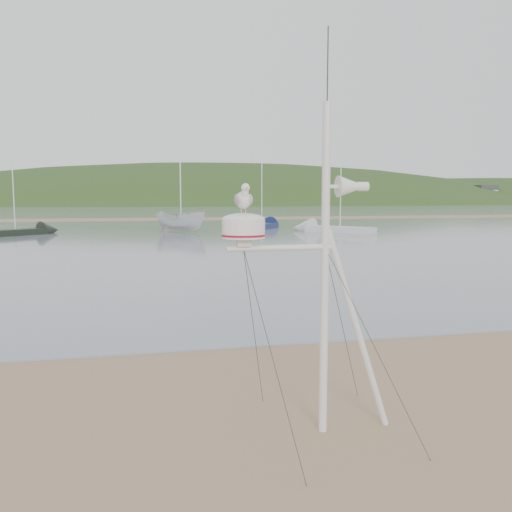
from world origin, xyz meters
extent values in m
plane|color=#8E6F52|center=(0.00, 0.00, 0.00)|extent=(560.00, 560.00, 0.00)
cube|color=slate|center=(0.00, 132.00, 0.02)|extent=(560.00, 256.00, 0.04)
cube|color=#8E6F52|center=(0.00, 70.00, 0.07)|extent=(560.00, 7.00, 0.07)
ellipsoid|color=#233B18|center=(40.00, 235.00, -22.00)|extent=(400.00, 180.00, 80.00)
ellipsoid|color=#233B18|center=(180.00, 235.00, -15.40)|extent=(300.00, 135.00, 56.00)
cube|color=silver|center=(-36.00, 196.00, 4.00)|extent=(8.40, 6.30, 8.00)
cube|color=silver|center=(-10.00, 196.00, 4.00)|extent=(8.40, 6.30, 8.00)
cube|color=silver|center=(16.00, 196.00, 4.00)|extent=(8.40, 6.30, 8.00)
cube|color=silver|center=(42.00, 196.00, 4.00)|extent=(8.40, 6.30, 8.00)
cube|color=silver|center=(68.00, 196.00, 4.00)|extent=(8.40, 6.30, 8.00)
cube|color=silver|center=(94.00, 196.00, 4.00)|extent=(8.40, 6.30, 8.00)
cube|color=silver|center=(120.00, 196.00, 4.00)|extent=(8.40, 6.30, 8.00)
cube|color=silver|center=(146.00, 196.00, 4.00)|extent=(8.40, 6.30, 8.00)
cylinder|color=silver|center=(3.08, -0.16, 2.18)|extent=(0.11, 0.11, 4.36)
cylinder|color=silver|center=(3.55, -0.16, 1.42)|extent=(1.01, 0.09, 2.86)
cylinder|color=silver|center=(2.48, -0.16, 2.51)|extent=(1.42, 0.08, 0.08)
cylinder|color=#2D382D|center=(3.08, -0.16, 4.79)|extent=(0.02, 0.02, 0.98)
cube|color=silver|center=(1.99, -0.16, 2.59)|extent=(0.17, 0.17, 0.10)
cylinder|color=white|center=(1.99, -0.16, 2.76)|extent=(0.54, 0.54, 0.24)
cylinder|color=maroon|center=(1.99, -0.16, 2.67)|extent=(0.56, 0.56, 0.03)
ellipsoid|color=white|center=(1.99, -0.16, 2.88)|extent=(0.54, 0.54, 0.15)
cone|color=white|center=(3.39, -0.16, 3.29)|extent=(0.28, 0.28, 0.28)
cylinder|color=white|center=(3.58, -0.16, 3.29)|extent=(0.15, 0.12, 0.12)
cube|color=silver|center=(3.19, -0.16, 3.29)|extent=(0.22, 0.04, 0.04)
cylinder|color=tan|center=(1.97, -0.16, 2.99)|extent=(0.01, 0.01, 0.08)
cylinder|color=tan|center=(2.02, -0.16, 2.99)|extent=(0.01, 0.01, 0.08)
ellipsoid|color=white|center=(1.99, -0.16, 3.12)|extent=(0.19, 0.29, 0.22)
ellipsoid|color=#A0A3A8|center=(1.91, -0.17, 3.12)|extent=(0.06, 0.24, 0.14)
ellipsoid|color=#A0A3A8|center=(2.08, -0.17, 3.12)|extent=(0.06, 0.24, 0.14)
cone|color=white|center=(1.99, -0.01, 3.09)|extent=(0.10, 0.09, 0.10)
ellipsoid|color=white|center=(1.99, -0.27, 3.21)|extent=(0.09, 0.09, 0.13)
sphere|color=white|center=(1.99, -0.30, 3.27)|extent=(0.10, 0.10, 0.10)
cone|color=gold|center=(1.99, -0.35, 3.26)|extent=(0.02, 0.05, 0.02)
imported|color=silver|center=(4.71, 40.83, 2.59)|extent=(2.75, 2.74, 5.11)
cube|color=#16214E|center=(12.93, 44.84, 0.29)|extent=(4.40, 5.39, 0.50)
cone|color=#16214E|center=(14.84, 47.68, 0.29)|extent=(2.46, 2.51, 1.71)
cylinder|color=silver|center=(12.93, 44.84, 3.48)|extent=(0.08, 0.08, 5.88)
cube|color=black|center=(-8.71, 40.18, 0.29)|extent=(4.75, 4.58, 0.50)
cone|color=black|center=(-6.37, 42.36, 0.29)|extent=(2.37, 2.36, 1.60)
cylinder|color=silver|center=(-8.71, 40.18, 3.29)|extent=(0.08, 0.08, 5.50)
cube|color=silver|center=(18.32, 37.80, 0.29)|extent=(5.39, 5.97, 0.50)
cone|color=silver|center=(15.84, 40.83, 0.29)|extent=(2.87, 2.90, 1.96)
cylinder|color=silver|center=(18.32, 37.80, 3.90)|extent=(0.08, 0.08, 6.73)
camera|label=1|loc=(0.65, -6.83, 3.16)|focal=38.00mm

